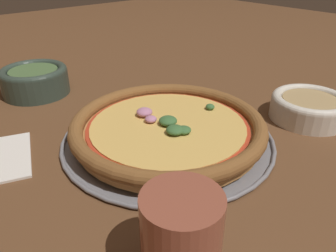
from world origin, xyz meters
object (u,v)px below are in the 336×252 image
at_px(bowl_near, 309,106).
at_px(drinking_cup, 181,236).
at_px(pizza, 168,127).
at_px(bowl_far, 35,79).
at_px(pizza_tray, 168,138).

distance_m(bowl_near, drinking_cup, 0.44).
bearing_deg(pizza, bowl_far, 104.06).
bearing_deg(bowl_near, pizza_tray, 155.92).
relative_size(pizza, bowl_far, 2.26).
relative_size(pizza_tray, bowl_far, 2.48).
height_order(pizza_tray, bowl_far, bowl_far).
distance_m(bowl_far, drinking_cup, 0.58).
bearing_deg(bowl_far, bowl_near, -53.51).
bearing_deg(pizza_tray, drinking_cup, -128.22).
relative_size(bowl_far, drinking_cup, 1.52).
relative_size(bowl_near, drinking_cup, 1.50).
height_order(pizza_tray, drinking_cup, drinking_cup).
relative_size(bowl_near, bowl_far, 0.99).
distance_m(pizza_tray, pizza, 0.02).
relative_size(pizza, drinking_cup, 3.43).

